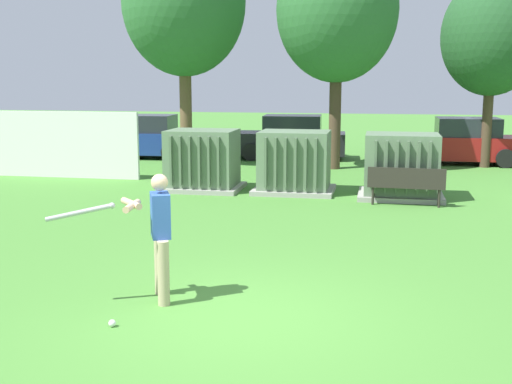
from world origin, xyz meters
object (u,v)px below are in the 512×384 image
(transformer_mid_east, at_px, (401,167))
(batter, at_px, (156,230))
(parked_car_left_of_center, at_px, (290,138))
(park_bench, at_px, (406,183))
(parked_car_right_of_center, at_px, (464,143))
(parked_car_leftmost, at_px, (143,138))
(sports_ball, at_px, (112,323))
(transformer_mid_west, at_px, (294,163))
(transformer_west, at_px, (202,161))

(transformer_mid_east, distance_m, batter, 9.15)
(batter, xyz_separation_m, parked_car_left_of_center, (-0.46, 15.97, -0.22))
(park_bench, relative_size, parked_car_left_of_center, 0.42)
(park_bench, bearing_deg, batter, -115.39)
(park_bench, xyz_separation_m, parked_car_right_of_center, (2.22, 8.17, 0.22))
(batter, height_order, parked_car_left_of_center, batter)
(transformer_mid_east, height_order, batter, batter)
(parked_car_leftmost, bearing_deg, parked_car_right_of_center, 2.26)
(sports_ball, bearing_deg, parked_car_leftmost, 109.42)
(transformer_mid_west, relative_size, parked_car_left_of_center, 0.49)
(transformer_west, bearing_deg, parked_car_right_of_center, 42.51)
(transformer_west, xyz_separation_m, parked_car_leftmost, (-4.14, 6.46, -0.04))
(park_bench, distance_m, parked_car_right_of_center, 8.46)
(batter, relative_size, sports_ball, 19.33)
(transformer_west, height_order, parked_car_leftmost, same)
(transformer_west, relative_size, parked_car_left_of_center, 0.49)
(transformer_mid_east, bearing_deg, park_bench, -84.62)
(transformer_mid_east, bearing_deg, parked_car_right_of_center, 72.06)
(parked_car_left_of_center, height_order, parked_car_right_of_center, same)
(transformer_mid_east, bearing_deg, transformer_west, 177.62)
(parked_car_right_of_center, bearing_deg, transformer_mid_east, -107.94)
(batter, bearing_deg, transformer_mid_east, 67.91)
(park_bench, height_order, sports_ball, park_bench)
(transformer_mid_west, xyz_separation_m, parked_car_right_of_center, (5.06, 6.85, -0.04))
(park_bench, xyz_separation_m, parked_car_left_of_center, (-4.00, 8.52, 0.22))
(park_bench, distance_m, parked_car_leftmost, 12.21)
(batter, relative_size, parked_car_leftmost, 0.41)
(transformer_mid_east, distance_m, parked_car_leftmost, 11.51)
(park_bench, height_order, parked_car_leftmost, parked_car_leftmost)
(park_bench, bearing_deg, transformer_mid_west, 155.19)
(transformer_mid_east, relative_size, park_bench, 1.16)
(batter, relative_size, parked_car_right_of_center, 0.41)
(transformer_mid_east, bearing_deg, sports_ball, -110.99)
(transformer_mid_west, height_order, transformer_mid_east, same)
(transformer_west, bearing_deg, parked_car_left_of_center, 79.59)
(parked_car_right_of_center, bearing_deg, sports_ball, -109.70)
(sports_ball, bearing_deg, batter, 78.34)
(park_bench, xyz_separation_m, parked_car_leftmost, (-9.47, 7.70, 0.22))
(transformer_mid_east, bearing_deg, parked_car_leftmost, 144.54)
(transformer_mid_east, distance_m, sports_ball, 10.24)
(transformer_west, xyz_separation_m, transformer_mid_east, (5.24, -0.22, 0.00))
(transformer_mid_east, xyz_separation_m, sports_ball, (-3.66, -9.53, -0.74))
(parked_car_left_of_center, distance_m, parked_car_right_of_center, 6.23)
(park_bench, relative_size, batter, 1.04)
(transformer_mid_east, relative_size, parked_car_leftmost, 0.49)
(batter, bearing_deg, park_bench, 64.61)
(park_bench, relative_size, parked_car_leftmost, 0.42)
(transformer_mid_west, relative_size, park_bench, 1.16)
(transformer_mid_east, xyz_separation_m, park_bench, (0.10, -1.03, -0.25))
(parked_car_right_of_center, bearing_deg, transformer_mid_west, -126.46)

